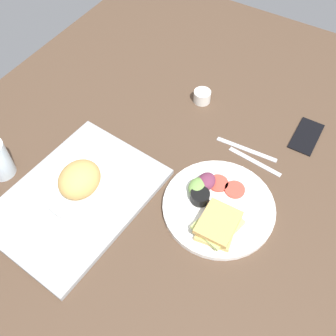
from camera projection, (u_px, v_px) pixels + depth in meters
ground_plane at (173, 189)px, 110.22cm from camera, size 190.00×150.00×3.00cm
serving_tray at (77, 197)px, 105.76cm from camera, size 47.38×36.33×1.60cm
bread_plate_near at (80, 182)px, 103.20cm from camera, size 20.74×20.74×9.69cm
plate_with_salad at (216, 207)px, 102.96cm from camera, size 30.19×30.19×5.40cm
espresso_cup at (202, 96)px, 127.72cm from camera, size 5.60×5.60×4.00cm
fork at (255, 161)px, 113.84cm from camera, size 3.02×17.06×0.50cm
knife at (247, 149)px, 116.60cm from camera, size 2.62×19.05×0.50cm
cell_phone at (307, 136)px, 119.62cm from camera, size 14.47×7.35×0.80cm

